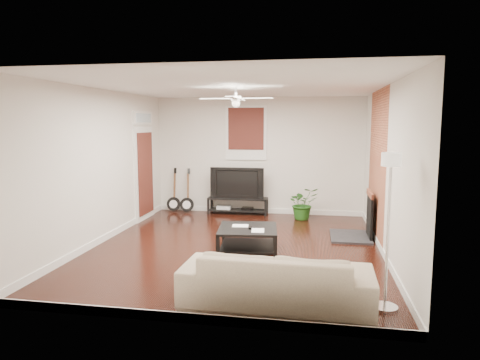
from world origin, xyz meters
name	(u,v)px	position (x,y,z in m)	size (l,w,h in m)	color
room	(236,169)	(0.00, 0.00, 1.40)	(5.01, 6.01, 2.81)	black
brick_accent	(377,166)	(2.49, 1.00, 1.40)	(0.02, 2.20, 2.80)	#9F4C33
fireplace	(359,214)	(2.20, 1.00, 0.46)	(0.80, 1.10, 0.92)	black
window_back	(246,133)	(-0.30, 2.97, 1.95)	(1.00, 0.06, 1.30)	#3A1310
door_left	(145,165)	(-2.46, 1.90, 1.25)	(0.08, 1.00, 2.50)	white
tv_stand	(238,206)	(-0.47, 2.78, 0.20)	(1.43, 0.38, 0.40)	black
tv	(238,182)	(-0.47, 2.80, 0.77)	(1.28, 0.17, 0.74)	black
coffee_table	(248,239)	(0.24, -0.21, 0.21)	(0.98, 0.98, 0.41)	black
sofa	(277,278)	(0.92, -2.33, 0.33)	(2.28, 0.89, 0.67)	tan
floor_lamp	(388,232)	(2.20, -2.23, 0.93)	(0.31, 0.31, 1.87)	silver
potted_plant	(303,203)	(1.10, 2.45, 0.37)	(0.67, 0.58, 0.75)	#1F5618
guitar_left	(173,190)	(-2.08, 2.75, 0.55)	(0.34, 0.24, 1.10)	black
guitar_right	(187,191)	(-1.73, 2.72, 0.55)	(0.34, 0.24, 1.10)	black
ceiling_fan	(236,99)	(0.00, 0.00, 2.60)	(1.24, 1.24, 0.32)	white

